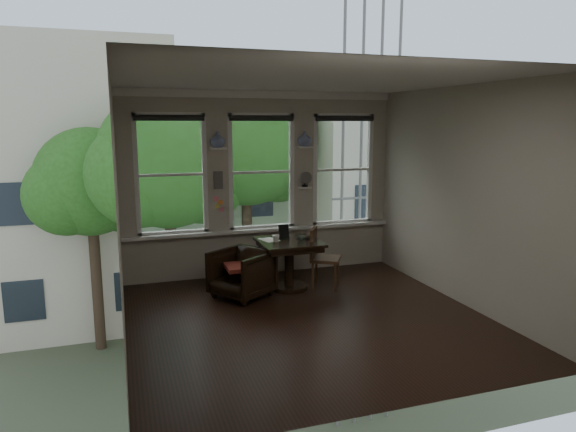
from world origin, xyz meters
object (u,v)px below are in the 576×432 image
object	(u,v)px
laptop	(306,238)
table	(289,265)
side_chair_right	(326,258)
armchair_left	(242,274)
mug	(276,239)

from	to	relation	value
laptop	table	bearing A→B (deg)	-152.14
side_chair_right	laptop	size ratio (longest dim) A/B	3.07
armchair_left	side_chair_right	xyz separation A→B (m)	(1.32, 0.03, 0.11)
armchair_left	side_chair_right	distance (m)	1.33
mug	laptop	bearing A→B (deg)	4.15
table	side_chair_right	bearing A→B (deg)	-12.15
table	armchair_left	xyz separation A→B (m)	(-0.77, -0.14, -0.03)
table	laptop	bearing A→B (deg)	3.82
armchair_left	laptop	xyz separation A→B (m)	(1.04, 0.16, 0.41)
side_chair_right	laptop	distance (m)	0.43
laptop	armchair_left	bearing A→B (deg)	-147.14
side_chair_right	mug	xyz separation A→B (m)	(-0.76, 0.10, 0.34)
side_chair_right	mug	bearing A→B (deg)	113.41
armchair_left	mug	bearing A→B (deg)	68.81
armchair_left	mug	size ratio (longest dim) A/B	6.92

